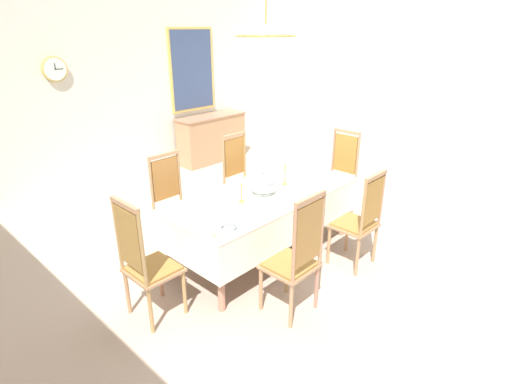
{
  "coord_description": "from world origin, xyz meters",
  "views": [
    {
      "loc": [
        -3.08,
        -2.78,
        2.49
      ],
      "look_at": [
        -0.04,
        0.09,
        0.77
      ],
      "focal_mm": 28.38,
      "sensor_mm": 36.0,
      "label": 1
    }
  ],
  "objects_px": {
    "chair_head_east": "(339,174)",
    "chandelier": "(266,34)",
    "framed_painting": "(192,70)",
    "soup_tureen": "(264,183)",
    "chair_north_a": "(173,202)",
    "chair_head_west": "(145,261)",
    "bowl_near_right": "(304,192)",
    "chair_south_a": "(296,256)",
    "chair_north_b": "(241,177)",
    "chair_south_b": "(360,219)",
    "spoon_secondary": "(308,190)",
    "mounted_clock": "(55,69)",
    "dining_table": "(264,200)",
    "candlestick_west": "(242,191)",
    "sideboard": "(212,138)",
    "spoon_primary": "(216,236)",
    "candlestick_east": "(285,173)",
    "bowl_near_left": "(229,230)"
  },
  "relations": [
    {
      "from": "chair_head_east",
      "to": "chandelier",
      "type": "bearing_deg",
      "value": 90.0
    },
    {
      "from": "framed_painting",
      "to": "chandelier",
      "type": "relative_size",
      "value": 2.23
    },
    {
      "from": "framed_painting",
      "to": "soup_tureen",
      "type": "bearing_deg",
      "value": -117.34
    },
    {
      "from": "chair_north_a",
      "to": "chair_head_west",
      "type": "bearing_deg",
      "value": 43.6
    },
    {
      "from": "chandelier",
      "to": "bowl_near_right",
      "type": "bearing_deg",
      "value": -50.72
    },
    {
      "from": "chair_south_a",
      "to": "bowl_near_right",
      "type": "distance_m",
      "value": 1.06
    },
    {
      "from": "chair_north_b",
      "to": "chair_south_b",
      "type": "bearing_deg",
      "value": 90.0
    },
    {
      "from": "chair_south_a",
      "to": "chair_head_west",
      "type": "height_order",
      "value": "chair_south_a"
    },
    {
      "from": "chandelier",
      "to": "chair_south_a",
      "type": "bearing_deg",
      "value": -122.46
    },
    {
      "from": "spoon_secondary",
      "to": "mounted_clock",
      "type": "xyz_separation_m",
      "value": [
        -1.1,
        3.72,
        1.15
      ]
    },
    {
      "from": "dining_table",
      "to": "chair_head_east",
      "type": "bearing_deg",
      "value": -0.0
    },
    {
      "from": "candlestick_west",
      "to": "chair_head_west",
      "type": "bearing_deg",
      "value": 180.0
    },
    {
      "from": "bowl_near_right",
      "to": "framed_painting",
      "type": "distance_m",
      "value": 4.15
    },
    {
      "from": "bowl_near_right",
      "to": "spoon_secondary",
      "type": "height_order",
      "value": "bowl_near_right"
    },
    {
      "from": "sideboard",
      "to": "framed_painting",
      "type": "bearing_deg",
      "value": -52.76
    },
    {
      "from": "spoon_primary",
      "to": "chandelier",
      "type": "bearing_deg",
      "value": 9.16
    },
    {
      "from": "chair_south_a",
      "to": "chandelier",
      "type": "height_order",
      "value": "chandelier"
    },
    {
      "from": "chair_north_a",
      "to": "chair_head_west",
      "type": "relative_size",
      "value": 0.96
    },
    {
      "from": "sideboard",
      "to": "chair_head_east",
      "type": "bearing_deg",
      "value": 82.74
    },
    {
      "from": "chair_head_east",
      "to": "sideboard",
      "type": "bearing_deg",
      "value": -7.26
    },
    {
      "from": "candlestick_west",
      "to": "mounted_clock",
      "type": "relative_size",
      "value": 0.92
    },
    {
      "from": "dining_table",
      "to": "mounted_clock",
      "type": "relative_size",
      "value": 6.47
    },
    {
      "from": "soup_tureen",
      "to": "sideboard",
      "type": "height_order",
      "value": "soup_tureen"
    },
    {
      "from": "bowl_near_right",
      "to": "framed_painting",
      "type": "xyz_separation_m",
      "value": [
        1.47,
        3.76,
        0.95
      ]
    },
    {
      "from": "candlestick_east",
      "to": "mounted_clock",
      "type": "xyz_separation_m",
      "value": [
        -1.06,
        3.41,
        1.01
      ]
    },
    {
      "from": "spoon_secondary",
      "to": "sideboard",
      "type": "relative_size",
      "value": 0.12
    },
    {
      "from": "candlestick_east",
      "to": "mounted_clock",
      "type": "relative_size",
      "value": 1.03
    },
    {
      "from": "chair_head_east",
      "to": "dining_table",
      "type": "bearing_deg",
      "value": 90.0
    },
    {
      "from": "soup_tureen",
      "to": "candlestick_east",
      "type": "distance_m",
      "value": 0.37
    },
    {
      "from": "spoon_secondary",
      "to": "chandelier",
      "type": "height_order",
      "value": "chandelier"
    },
    {
      "from": "framed_painting",
      "to": "spoon_primary",
      "type": "bearing_deg",
      "value": -126.38
    },
    {
      "from": "chair_north_a",
      "to": "soup_tureen",
      "type": "height_order",
      "value": "chair_north_a"
    },
    {
      "from": "candlestick_east",
      "to": "bowl_near_right",
      "type": "bearing_deg",
      "value": -102.04
    },
    {
      "from": "chair_south_a",
      "to": "mounted_clock",
      "type": "height_order",
      "value": "mounted_clock"
    },
    {
      "from": "spoon_secondary",
      "to": "spoon_primary",
      "type": "bearing_deg",
      "value": 172.81
    },
    {
      "from": "spoon_primary",
      "to": "sideboard",
      "type": "bearing_deg",
      "value": 39.51
    },
    {
      "from": "chair_south_a",
      "to": "chair_south_b",
      "type": "distance_m",
      "value": 1.12
    },
    {
      "from": "chair_south_b",
      "to": "chair_head_west",
      "type": "relative_size",
      "value": 0.93
    },
    {
      "from": "framed_painting",
      "to": "chandelier",
      "type": "bearing_deg",
      "value": -117.17
    },
    {
      "from": "candlestick_west",
      "to": "mounted_clock",
      "type": "bearing_deg",
      "value": 95.91
    },
    {
      "from": "candlestick_west",
      "to": "bowl_near_left",
      "type": "relative_size",
      "value": 1.66
    },
    {
      "from": "bowl_near_left",
      "to": "framed_painting",
      "type": "height_order",
      "value": "framed_painting"
    },
    {
      "from": "soup_tureen",
      "to": "candlestick_east",
      "type": "relative_size",
      "value": 0.87
    },
    {
      "from": "spoon_primary",
      "to": "spoon_secondary",
      "type": "bearing_deg",
      "value": -8.38
    },
    {
      "from": "chair_north_a",
      "to": "chair_south_b",
      "type": "distance_m",
      "value": 2.14
    },
    {
      "from": "chair_north_b",
      "to": "candlestick_east",
      "type": "distance_m",
      "value": 0.99
    },
    {
      "from": "bowl_near_right",
      "to": "candlestick_east",
      "type": "bearing_deg",
      "value": 77.96
    },
    {
      "from": "bowl_near_right",
      "to": "mounted_clock",
      "type": "bearing_deg",
      "value": 104.74
    },
    {
      "from": "chair_south_a",
      "to": "chandelier",
      "type": "bearing_deg",
      "value": 57.54
    },
    {
      "from": "chair_south_b",
      "to": "chair_north_b",
      "type": "bearing_deg",
      "value": 90.0
    }
  ]
}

